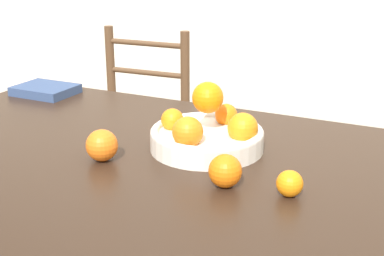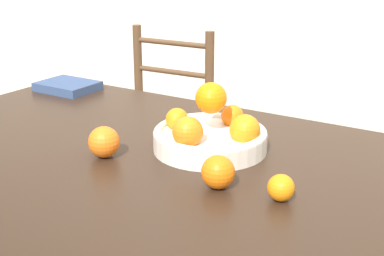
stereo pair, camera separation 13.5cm
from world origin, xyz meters
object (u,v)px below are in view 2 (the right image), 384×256
object	(u,v)px
orange_loose_1	(218,172)
orange_loose_2	(281,188)
book_stack	(68,86)
chair_left	(157,137)
orange_loose_0	(104,142)
fruit_bowl	(211,133)

from	to	relation	value
orange_loose_1	orange_loose_2	world-z (taller)	orange_loose_1
orange_loose_2	book_stack	xyz separation A→B (m)	(-1.06, 0.43, -0.01)
orange_loose_1	book_stack	distance (m)	1.01
chair_left	book_stack	bearing A→B (deg)	-108.86
orange_loose_0	fruit_bowl	bearing A→B (deg)	41.53
orange_loose_2	book_stack	bearing A→B (deg)	157.89
chair_left	orange_loose_2	bearing A→B (deg)	-44.25
fruit_bowl	orange_loose_0	world-z (taller)	fruit_bowl
orange_loose_1	chair_left	bearing A→B (deg)	132.80
orange_loose_0	orange_loose_1	size ratio (longest dim) A/B	1.06
chair_left	orange_loose_1	bearing A→B (deg)	-49.72
fruit_bowl	orange_loose_0	size ratio (longest dim) A/B	3.71
fruit_bowl	orange_loose_1	world-z (taller)	fruit_bowl
orange_loose_1	fruit_bowl	bearing A→B (deg)	124.31
orange_loose_1	chair_left	xyz separation A→B (m)	(-0.79, 0.85, -0.33)
orange_loose_0	orange_loose_1	distance (m)	0.35
fruit_bowl	chair_left	xyz separation A→B (m)	(-0.66, 0.66, -0.34)
fruit_bowl	orange_loose_0	bearing A→B (deg)	-138.47
orange_loose_2	orange_loose_1	bearing A→B (deg)	-173.34
fruit_bowl	orange_loose_2	xyz separation A→B (m)	(0.28, -0.18, -0.02)
orange_loose_0	book_stack	world-z (taller)	orange_loose_0
fruit_bowl	book_stack	bearing A→B (deg)	162.05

